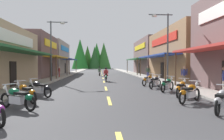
% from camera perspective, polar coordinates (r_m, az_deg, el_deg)
% --- Properties ---
extents(ground, '(10.36, 97.92, 0.10)m').
position_cam_1_polar(ground, '(36.07, -2.93, -1.40)').
color(ground, '#38383A').
extents(sidewalk_left, '(2.21, 97.92, 0.12)m').
position_cam_1_polar(sidewalk_left, '(36.52, -12.84, -1.23)').
color(sidewalk_left, gray).
rests_on(sidewalk_left, ground).
extents(sidewalk_right, '(2.21, 97.92, 0.12)m').
position_cam_1_polar(sidewalk_right, '(36.69, 6.93, -1.19)').
color(sidewalk_right, '#9E9991').
rests_on(sidewalk_right, ground).
extents(centerline_dashes, '(0.16, 73.85, 0.01)m').
position_cam_1_polar(centerline_dashes, '(39.32, -3.00, -1.07)').
color(centerline_dashes, '#E0C64C').
rests_on(centerline_dashes, ground).
extents(storefront_left_middle, '(9.90, 9.39, 6.07)m').
position_cam_1_polar(storefront_left_middle, '(30.49, -24.74, 3.71)').
color(storefront_left_middle, brown).
rests_on(storefront_left_middle, ground).
extents(storefront_left_far, '(10.06, 11.73, 6.36)m').
position_cam_1_polar(storefront_left_far, '(41.52, -19.11, 3.37)').
color(storefront_left_far, gray).
rests_on(storefront_left_far, ground).
extents(storefront_right_middle, '(8.02, 13.15, 6.24)m').
position_cam_1_polar(storefront_right_middle, '(26.38, 20.91, 4.28)').
color(storefront_right_middle, olive).
rests_on(storefront_right_middle, ground).
extents(storefront_right_far, '(9.34, 13.33, 6.73)m').
position_cam_1_polar(storefront_right_far, '(39.68, 13.35, 3.76)').
color(storefront_right_far, brown).
rests_on(storefront_right_far, ground).
extents(streetlamp_left, '(2.14, 0.30, 6.41)m').
position_cam_1_polar(streetlamp_left, '(21.67, -16.54, 7.67)').
color(streetlamp_left, '#474C51').
rests_on(streetlamp_left, ground).
extents(streetlamp_right, '(2.14, 0.30, 6.35)m').
position_cam_1_polar(streetlamp_right, '(18.14, 14.98, 8.77)').
color(streetlamp_right, '#474C51').
rests_on(streetlamp_right, ground).
extents(motorcycle_parked_right_0, '(1.54, 1.62, 1.04)m').
position_cam_1_polar(motorcycle_parked_right_0, '(8.72, 29.33, -7.56)').
color(motorcycle_parked_right_0, black).
rests_on(motorcycle_parked_right_0, ground).
extents(motorcycle_parked_right_1, '(1.72, 1.43, 1.04)m').
position_cam_1_polar(motorcycle_parked_right_1, '(10.29, 21.69, -6.09)').
color(motorcycle_parked_right_1, black).
rests_on(motorcycle_parked_right_1, ground).
extents(motorcycle_parked_right_2, '(1.36, 1.77, 1.04)m').
position_cam_1_polar(motorcycle_parked_right_2, '(12.00, 19.58, -4.98)').
color(motorcycle_parked_right_2, black).
rests_on(motorcycle_parked_right_2, ground).
extents(motorcycle_parked_right_3, '(1.50, 1.66, 1.04)m').
position_cam_1_polar(motorcycle_parked_right_3, '(14.00, 15.82, -4.02)').
color(motorcycle_parked_right_3, black).
rests_on(motorcycle_parked_right_3, ground).
extents(motorcycle_parked_right_4, '(1.44, 1.71, 1.04)m').
position_cam_1_polar(motorcycle_parked_right_4, '(15.70, 12.46, -3.39)').
color(motorcycle_parked_right_4, black).
rests_on(motorcycle_parked_right_4, ground).
extents(motorcycle_parked_right_5, '(1.56, 1.61, 1.04)m').
position_cam_1_polar(motorcycle_parked_right_5, '(17.56, 10.59, -2.85)').
color(motorcycle_parked_right_5, black).
rests_on(motorcycle_parked_right_5, ground).
extents(motorcycle_parked_left_1, '(1.89, 1.17, 1.04)m').
position_cam_1_polar(motorcycle_parked_left_1, '(8.96, -25.78, -7.27)').
color(motorcycle_parked_left_1, black).
rests_on(motorcycle_parked_left_1, ground).
extents(motorcycle_parked_left_2, '(1.61, 1.56, 1.04)m').
position_cam_1_polar(motorcycle_parked_left_2, '(10.55, -23.94, -5.93)').
color(motorcycle_parked_left_2, black).
rests_on(motorcycle_parked_left_2, ground).
extents(motorcycle_parked_left_3, '(1.78, 1.35, 1.04)m').
position_cam_1_polar(motorcycle_parked_left_3, '(11.96, -20.44, -5.01)').
color(motorcycle_parked_left_3, black).
rests_on(motorcycle_parked_left_3, ground).
extents(rider_cruising_lead, '(0.60, 2.14, 1.57)m').
position_cam_1_polar(rider_cruising_lead, '(21.21, -1.77, -1.61)').
color(rider_cruising_lead, black).
rests_on(rider_cruising_lead, ground).
extents(rider_cruising_trailing, '(0.60, 2.14, 1.57)m').
position_cam_1_polar(rider_cruising_trailing, '(32.00, -3.70, -0.52)').
color(rider_cruising_trailing, black).
rests_on(rider_cruising_trailing, ground).
extents(pedestrian_by_shop, '(0.57, 0.30, 1.61)m').
position_cam_1_polar(pedestrian_by_shop, '(26.77, 10.43, -0.38)').
color(pedestrian_by_shop, '#333F8C').
rests_on(pedestrian_by_shop, ground).
extents(pedestrian_browsing, '(0.31, 0.56, 1.57)m').
position_cam_1_polar(pedestrian_browsing, '(28.37, -15.14, -0.35)').
color(pedestrian_browsing, maroon).
rests_on(pedestrian_browsing, ground).
extents(pedestrian_waiting, '(0.57, 0.27, 1.69)m').
position_cam_1_polar(pedestrian_waiting, '(18.48, 20.31, -1.18)').
color(pedestrian_waiting, '#726659').
rests_on(pedestrian_waiting, ground).
extents(pedestrian_strolling, '(0.44, 0.44, 1.72)m').
position_cam_1_polar(pedestrian_strolling, '(13.47, 29.89, -2.21)').
color(pedestrian_strolling, '#B2A599').
rests_on(pedestrian_strolling, ground).
extents(treeline_backdrop, '(17.17, 12.65, 12.73)m').
position_cam_1_polar(treeline_backdrop, '(86.99, -6.39, 4.13)').
color(treeline_backdrop, '#235D23').
rests_on(treeline_backdrop, ground).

